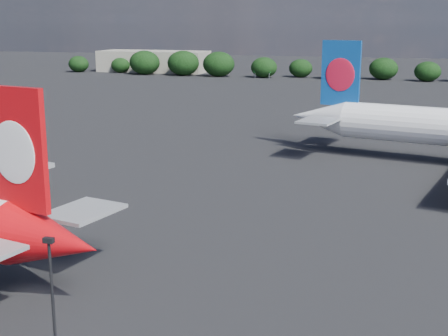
# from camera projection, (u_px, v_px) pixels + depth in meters

# --- Properties ---
(ground) EXTENTS (500.00, 500.00, 0.00)m
(ground) POSITION_uv_depth(u_px,v_px,m) (212.00, 144.00, 103.32)
(ground) COLOR black
(ground) RESTS_ON ground
(apron_lamp_post) EXTENTS (0.55, 0.30, 9.38)m
(apron_lamp_post) POSITION_uv_depth(u_px,v_px,m) (53.00, 311.00, 32.57)
(apron_lamp_post) COLOR black
(apron_lamp_post) RESTS_ON ground
(terminal_building) EXTENTS (42.00, 16.00, 8.00)m
(terminal_building) POSITION_uv_depth(u_px,v_px,m) (154.00, 61.00, 243.30)
(terminal_building) COLOR gray
(terminal_building) RESTS_ON ground
(highway_sign) EXTENTS (6.00, 0.30, 4.50)m
(highway_sign) POSITION_uv_depth(u_px,v_px,m) (262.00, 69.00, 215.78)
(highway_sign) COLOR #13611D
(highway_sign) RESTS_ON ground
(billboard_yellow) EXTENTS (5.00, 0.30, 5.50)m
(billboard_yellow) POSITION_uv_depth(u_px,v_px,m) (352.00, 68.00, 213.04)
(billboard_yellow) COLOR yellow
(billboard_yellow) RESTS_ON ground
(horizon_treeline) EXTENTS (206.12, 16.08, 9.19)m
(horizon_treeline) POSITION_uv_depth(u_px,v_px,m) (348.00, 68.00, 211.27)
(horizon_treeline) COLOR black
(horizon_treeline) RESTS_ON ground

